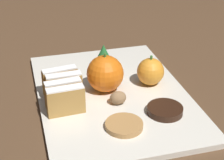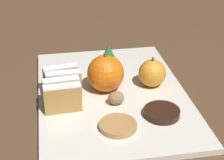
{
  "view_description": "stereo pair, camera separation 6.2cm",
  "coord_description": "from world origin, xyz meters",
  "px_view_note": "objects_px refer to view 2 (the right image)",
  "views": [
    {
      "loc": [
        -0.18,
        -0.67,
        0.42
      ],
      "look_at": [
        0.0,
        0.0,
        0.04
      ],
      "focal_mm": 60.0,
      "sensor_mm": 36.0,
      "label": 1
    },
    {
      "loc": [
        -0.12,
        -0.68,
        0.42
      ],
      "look_at": [
        0.0,
        0.0,
        0.04
      ],
      "focal_mm": 60.0,
      "sensor_mm": 36.0,
      "label": 2
    }
  ],
  "objects_px": {
    "orange_far": "(152,73)",
    "walnut": "(118,98)",
    "orange_near": "(106,73)",
    "chocolate_cookie": "(162,113)"
  },
  "relations": [
    {
      "from": "orange_near",
      "to": "walnut",
      "type": "height_order",
      "value": "orange_near"
    },
    {
      "from": "orange_near",
      "to": "orange_far",
      "type": "xyz_separation_m",
      "value": [
        0.1,
        0.0,
        -0.01
      ]
    },
    {
      "from": "orange_near",
      "to": "chocolate_cookie",
      "type": "xyz_separation_m",
      "value": [
        0.09,
        -0.12,
        -0.03
      ]
    },
    {
      "from": "orange_near",
      "to": "orange_far",
      "type": "bearing_deg",
      "value": 0.57
    },
    {
      "from": "orange_far",
      "to": "walnut",
      "type": "distance_m",
      "value": 0.11
    },
    {
      "from": "orange_near",
      "to": "chocolate_cookie",
      "type": "height_order",
      "value": "orange_near"
    },
    {
      "from": "orange_near",
      "to": "orange_far",
      "type": "relative_size",
      "value": 1.28
    },
    {
      "from": "walnut",
      "to": "orange_far",
      "type": "bearing_deg",
      "value": 35.5
    },
    {
      "from": "orange_far",
      "to": "walnut",
      "type": "height_order",
      "value": "orange_far"
    },
    {
      "from": "orange_near",
      "to": "orange_far",
      "type": "distance_m",
      "value": 0.1
    }
  ]
}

